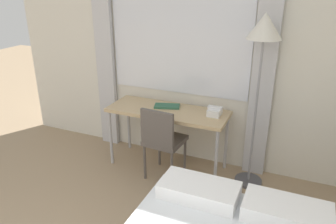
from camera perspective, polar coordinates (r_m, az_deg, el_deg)
name	(u,v)px	position (r m, az deg, el deg)	size (l,w,h in m)	color
wall_back_with_window	(191,51)	(3.82, 4.01, 10.49)	(4.87, 0.13, 2.70)	silver
desk	(168,115)	(3.77, -0.06, -0.46)	(1.39, 0.52, 0.73)	tan
desk_chair	(162,138)	(3.60, -0.99, -4.59)	(0.43, 0.43, 0.87)	#59514C
standing_lamp	(263,45)	(3.31, 16.20, 11.20)	(0.33, 0.33, 1.84)	#4C4C51
telephone	(215,111)	(3.62, 8.16, 0.11)	(0.16, 0.18, 0.10)	white
book	(167,106)	(3.82, -0.17, 1.05)	(0.32, 0.23, 0.02)	#33664C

